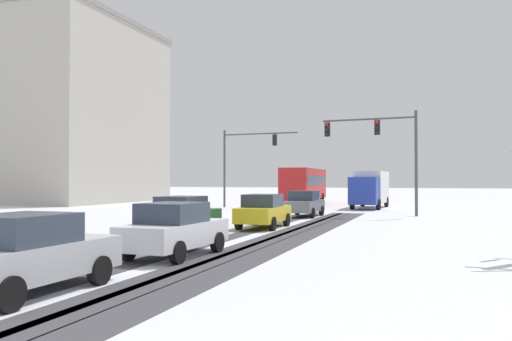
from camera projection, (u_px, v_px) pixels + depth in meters
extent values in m
cube|color=#424247|center=(268.00, 237.00, 21.05)|extent=(0.78, 32.36, 0.01)
cube|color=#424247|center=(235.00, 236.00, 21.52)|extent=(0.89, 32.36, 0.01)
cube|color=#424247|center=(280.00, 237.00, 20.89)|extent=(0.74, 32.36, 0.01)
cube|color=#424247|center=(301.00, 238.00, 20.62)|extent=(1.05, 32.36, 0.01)
cube|color=white|center=(447.00, 247.00, 17.49)|extent=(4.00, 32.36, 0.12)
cylinder|color=#47474C|center=(416.00, 164.00, 31.42)|extent=(0.18, 0.18, 6.50)
cylinder|color=#47474C|center=(368.00, 119.00, 32.61)|extent=(5.77, 0.56, 0.12)
cube|color=black|center=(377.00, 128.00, 32.37)|extent=(0.34, 0.26, 0.90)
sphere|color=red|center=(377.00, 123.00, 32.23)|extent=(0.20, 0.20, 0.20)
sphere|color=black|center=(377.00, 127.00, 32.22)|extent=(0.20, 0.20, 0.20)
sphere|color=black|center=(377.00, 132.00, 32.22)|extent=(0.20, 0.20, 0.20)
cube|color=black|center=(327.00, 130.00, 33.62)|extent=(0.34, 0.26, 0.90)
sphere|color=red|center=(327.00, 125.00, 33.48)|extent=(0.20, 0.20, 0.20)
sphere|color=black|center=(327.00, 129.00, 33.47)|extent=(0.20, 0.20, 0.20)
sphere|color=black|center=(327.00, 134.00, 33.47)|extent=(0.20, 0.20, 0.20)
cylinder|color=#47474C|center=(224.00, 169.00, 44.07)|extent=(0.18, 0.18, 6.50)
cylinder|color=#47474C|center=(260.00, 134.00, 42.89)|extent=(6.46, 0.51, 0.12)
cube|color=black|center=(275.00, 140.00, 42.39)|extent=(0.33, 0.26, 0.90)
sphere|color=red|center=(275.00, 136.00, 42.55)|extent=(0.20, 0.20, 0.20)
sphere|color=black|center=(275.00, 140.00, 42.54)|extent=(0.20, 0.20, 0.20)
sphere|color=black|center=(275.00, 144.00, 42.53)|extent=(0.20, 0.20, 0.20)
cube|color=slate|center=(304.00, 206.00, 32.82)|extent=(1.78, 4.13, 0.70)
cube|color=#2D3847|center=(304.00, 196.00, 32.69)|extent=(1.60, 1.93, 0.60)
cylinder|color=black|center=(297.00, 210.00, 34.28)|extent=(0.23, 0.64, 0.64)
cylinder|color=black|center=(322.00, 211.00, 33.73)|extent=(0.23, 0.64, 0.64)
cylinder|color=black|center=(286.00, 212.00, 31.89)|extent=(0.23, 0.64, 0.64)
cylinder|color=black|center=(312.00, 213.00, 31.34)|extent=(0.23, 0.64, 0.64)
cube|color=yellow|center=(264.00, 214.00, 25.05)|extent=(1.76, 4.12, 0.70)
cube|color=#2D3847|center=(263.00, 200.00, 24.92)|extent=(1.59, 1.92, 0.60)
cylinder|color=black|center=(256.00, 219.00, 26.50)|extent=(0.23, 0.64, 0.64)
cylinder|color=black|center=(287.00, 220.00, 26.00)|extent=(0.23, 0.64, 0.64)
cylinder|color=black|center=(239.00, 223.00, 24.08)|extent=(0.23, 0.64, 0.64)
cylinder|color=black|center=(272.00, 224.00, 23.58)|extent=(0.23, 0.64, 0.64)
cube|color=#194C2D|center=(183.00, 219.00, 21.99)|extent=(1.88, 4.17, 0.70)
cube|color=#2D3847|center=(181.00, 203.00, 21.86)|extent=(1.64, 1.97, 0.60)
cylinder|color=black|center=(181.00, 224.00, 23.46)|extent=(0.25, 0.65, 0.64)
cylinder|color=black|center=(213.00, 225.00, 22.87)|extent=(0.25, 0.65, 0.64)
cylinder|color=black|center=(150.00, 229.00, 21.09)|extent=(0.25, 0.65, 0.64)
cylinder|color=black|center=(185.00, 230.00, 20.50)|extent=(0.25, 0.65, 0.64)
cube|color=silver|center=(175.00, 234.00, 15.74)|extent=(1.86, 4.16, 0.70)
cube|color=#2D3847|center=(173.00, 213.00, 15.61)|extent=(1.63, 1.96, 0.60)
cylinder|color=black|center=(173.00, 240.00, 17.21)|extent=(0.24, 0.65, 0.64)
cylinder|color=black|center=(217.00, 242.00, 16.63)|extent=(0.24, 0.65, 0.64)
cylinder|color=black|center=(128.00, 250.00, 14.84)|extent=(0.24, 0.65, 0.64)
cylinder|color=black|center=(178.00, 252.00, 14.26)|extent=(0.24, 0.65, 0.64)
cube|color=#B7BABF|center=(27.00, 261.00, 10.51)|extent=(1.76, 4.13, 0.70)
cube|color=#2D3847|center=(22.00, 229.00, 10.38)|extent=(1.59, 1.92, 0.60)
cylinder|color=black|center=(41.00, 266.00, 11.98)|extent=(0.23, 0.64, 0.64)
cylinder|color=black|center=(100.00, 270.00, 11.43)|extent=(0.23, 0.64, 0.64)
cylinder|color=black|center=(9.00, 294.00, 9.04)|extent=(0.23, 0.64, 0.64)
cube|color=#B21E1E|center=(304.00, 184.00, 50.37)|extent=(2.96, 11.10, 2.90)
cube|color=#283342|center=(304.00, 180.00, 50.38)|extent=(2.97, 10.22, 0.90)
cylinder|color=black|center=(309.00, 200.00, 46.32)|extent=(0.34, 0.97, 0.96)
cylinder|color=black|center=(283.00, 200.00, 46.99)|extent=(0.34, 0.97, 0.96)
cylinder|color=black|center=(322.00, 198.00, 53.17)|extent=(0.34, 0.97, 0.96)
cylinder|color=black|center=(299.00, 198.00, 53.85)|extent=(0.34, 0.97, 0.96)
cube|color=#233899|center=(364.00, 191.00, 40.11)|extent=(2.19, 2.29, 2.10)
cube|color=silver|center=(372.00, 187.00, 43.56)|extent=(2.43, 5.29, 2.60)
cylinder|color=black|center=(378.00, 204.00, 40.14)|extent=(0.32, 0.85, 0.84)
cylinder|color=black|center=(352.00, 204.00, 40.87)|extent=(0.32, 0.85, 0.84)
cylinder|color=black|center=(386.00, 202.00, 44.50)|extent=(0.32, 0.85, 0.84)
cylinder|color=black|center=(363.00, 202.00, 45.24)|extent=(0.32, 0.85, 0.84)
cube|color=#B2ADA3|center=(21.00, 118.00, 57.44)|extent=(27.05, 18.01, 18.35)
cube|color=gray|center=(22.00, 32.00, 57.62)|extent=(27.35, 18.31, 0.50)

